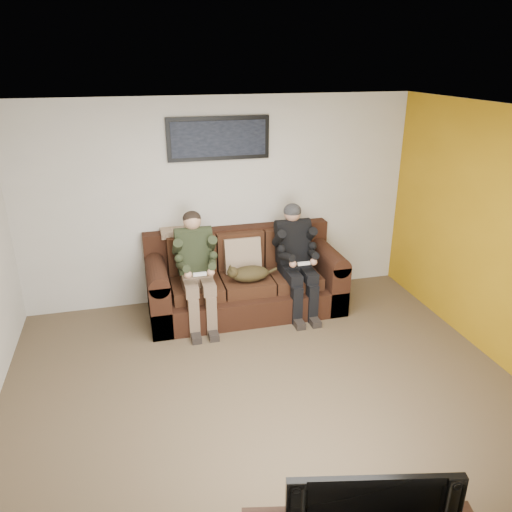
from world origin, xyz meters
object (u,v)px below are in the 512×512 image
object	(u,v)px
sofa	(243,280)
framed_poster	(219,138)
person_left	(196,262)
television	(368,502)
person_right	(296,252)
cat	(248,273)

from	to	relation	value
sofa	framed_poster	xyz separation A→B (m)	(-0.20, 0.38, 1.73)
person_left	television	size ratio (longest dim) A/B	1.41
person_right	cat	xyz separation A→B (m)	(-0.62, -0.07, -0.18)
sofa	framed_poster	bearing A→B (deg)	117.74
television	person_left	bearing A→B (deg)	109.62
sofa	framed_poster	world-z (taller)	framed_poster
person_right	television	size ratio (longest dim) A/B	1.42
sofa	person_left	world-z (taller)	person_left
sofa	person_left	bearing A→B (deg)	-161.96
person_right	cat	world-z (taller)	person_right
person_left	television	bearing A→B (deg)	-82.85
person_left	framed_poster	xyz separation A→B (m)	(0.42, 0.58, 1.34)
sofa	person_left	distance (m)	0.76
sofa	person_right	xyz separation A→B (m)	(0.62, -0.20, 0.39)
sofa	cat	size ratio (longest dim) A/B	3.65
sofa	television	distance (m)	3.81
person_right	framed_poster	xyz separation A→B (m)	(-0.82, 0.58, 1.34)
person_left	person_right	size ratio (longest dim) A/B	0.99
sofa	television	size ratio (longest dim) A/B	2.53
person_right	television	world-z (taller)	person_right
person_right	person_left	bearing A→B (deg)	-179.98
person_left	cat	xyz separation A→B (m)	(0.62, -0.07, -0.18)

